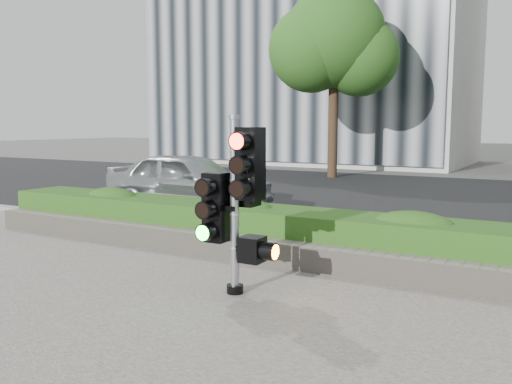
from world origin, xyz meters
TOP-DOWN VIEW (x-y plane):
  - ground at (0.00, 0.00)m, footprint 120.00×120.00m
  - road at (0.00, 10.00)m, footprint 60.00×13.00m
  - curb at (0.00, 3.15)m, footprint 60.00×0.25m
  - stone_wall at (0.00, 1.90)m, footprint 12.00×0.32m
  - hedge at (0.00, 2.55)m, footprint 12.00×1.00m
  - building_left at (-9.00, 23.00)m, footprint 16.00×9.00m
  - tree_left at (-4.52, 14.56)m, footprint 4.61×4.03m
  - traffic_signal at (-0.02, 0.55)m, footprint 0.71×0.52m
  - car_silver at (-4.29, 5.25)m, footprint 4.06×1.78m

SIDE VIEW (x-z plane):
  - ground at x=0.00m, z-range 0.00..0.00m
  - road at x=0.00m, z-range 0.00..0.02m
  - curb at x=0.00m, z-range 0.00..0.12m
  - stone_wall at x=0.00m, z-range 0.03..0.37m
  - hedge at x=0.00m, z-range 0.03..0.71m
  - car_silver at x=-4.29m, z-range 0.02..1.38m
  - traffic_signal at x=-0.02m, z-range 0.14..2.20m
  - tree_left at x=-4.52m, z-range 1.37..8.72m
  - building_left at x=-9.00m, z-range 0.00..15.00m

